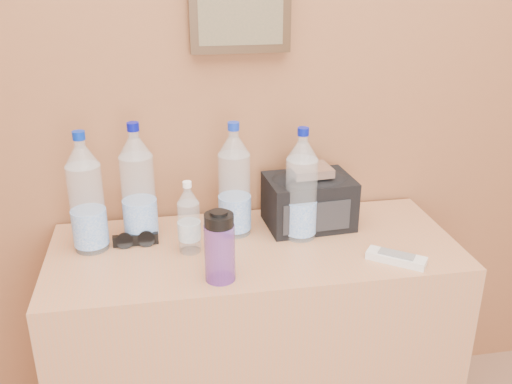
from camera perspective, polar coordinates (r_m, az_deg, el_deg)
picture_frame at (r=1.74m, az=-1.59°, el=17.79°), size 0.30×0.03×0.25m
dresser at (r=1.90m, az=-0.11°, el=-15.42°), size 1.20×0.50×0.75m
pet_large_a at (r=1.68m, az=-16.59°, el=-0.67°), size 0.10×0.10×0.36m
pet_large_b at (r=1.71m, az=-11.70°, el=0.29°), size 0.10×0.10×0.36m
pet_large_c at (r=1.71m, az=-2.17°, el=0.63°), size 0.10×0.10×0.35m
pet_large_d at (r=1.69m, az=4.55°, el=0.18°), size 0.09×0.09×0.34m
pet_small at (r=1.63m, az=-6.72°, el=-2.92°), size 0.06×0.06×0.22m
nalgene_bottle at (r=1.49m, az=-3.66°, el=-5.45°), size 0.08×0.08×0.20m
sunglasses at (r=1.73m, az=-11.94°, el=-4.69°), size 0.13×0.05×0.03m
ac_remote at (r=1.65m, az=13.84°, el=-6.44°), size 0.16×0.14×0.02m
toiletry_bag at (r=1.80m, az=5.31°, el=-0.64°), size 0.28×0.21×0.18m
foil_packet at (r=1.74m, az=5.45°, el=2.15°), size 0.13×0.11×0.03m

